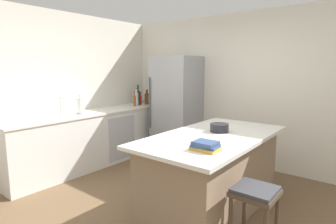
{
  "coord_description": "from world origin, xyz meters",
  "views": [
    {
      "loc": [
        1.87,
        -2.27,
        1.68
      ],
      "look_at": [
        -0.76,
        1.05,
        1.0
      ],
      "focal_mm": 29.44,
      "sensor_mm": 36.0,
      "label": 1
    }
  ],
  "objects_px": {
    "refrigerator": "(176,107)",
    "mixing_bowl": "(219,128)",
    "whiskey_bottle": "(147,98)",
    "cookbook_stack": "(205,146)",
    "soda_bottle": "(137,99)",
    "kitchen_island": "(212,172)",
    "syrup_bottle": "(147,98)",
    "vinegar_bottle": "(134,100)",
    "wine_bottle": "(138,97)",
    "bar_stool": "(255,201)",
    "sink_faucet": "(61,106)",
    "hot_sauce_bottle": "(140,99)",
    "paper_towel_roll": "(80,106)"
  },
  "relations": [
    {
      "from": "whiskey_bottle",
      "to": "cookbook_stack",
      "type": "bearing_deg",
      "value": -37.58
    },
    {
      "from": "whiskey_bottle",
      "to": "wine_bottle",
      "type": "xyz_separation_m",
      "value": [
        -0.06,
        -0.19,
        0.04
      ]
    },
    {
      "from": "hot_sauce_bottle",
      "to": "refrigerator",
      "type": "bearing_deg",
      "value": 3.62
    },
    {
      "from": "refrigerator",
      "to": "bar_stool",
      "type": "relative_size",
      "value": 2.82
    },
    {
      "from": "sink_faucet",
      "to": "mixing_bowl",
      "type": "distance_m",
      "value": 2.53
    },
    {
      "from": "sink_faucet",
      "to": "vinegar_bottle",
      "type": "height_order",
      "value": "sink_faucet"
    },
    {
      "from": "bar_stool",
      "to": "syrup_bottle",
      "type": "relative_size",
      "value": 2.31
    },
    {
      "from": "hot_sauce_bottle",
      "to": "mixing_bowl",
      "type": "distance_m",
      "value": 2.66
    },
    {
      "from": "soda_bottle",
      "to": "vinegar_bottle",
      "type": "bearing_deg",
      "value": -71.84
    },
    {
      "from": "bar_stool",
      "to": "cookbook_stack",
      "type": "relative_size",
      "value": 2.54
    },
    {
      "from": "refrigerator",
      "to": "cookbook_stack",
      "type": "bearing_deg",
      "value": -47.48
    },
    {
      "from": "hot_sauce_bottle",
      "to": "paper_towel_roll",
      "type": "bearing_deg",
      "value": -87.78
    },
    {
      "from": "refrigerator",
      "to": "mixing_bowl",
      "type": "bearing_deg",
      "value": -37.74
    },
    {
      "from": "soda_bottle",
      "to": "mixing_bowl",
      "type": "height_order",
      "value": "soda_bottle"
    },
    {
      "from": "hot_sauce_bottle",
      "to": "cookbook_stack",
      "type": "bearing_deg",
      "value": -35.3
    },
    {
      "from": "refrigerator",
      "to": "wine_bottle",
      "type": "relative_size",
      "value": 4.69
    },
    {
      "from": "bar_stool",
      "to": "mixing_bowl",
      "type": "bearing_deg",
      "value": 135.04
    },
    {
      "from": "wine_bottle",
      "to": "vinegar_bottle",
      "type": "xyz_separation_m",
      "value": [
        0.08,
        -0.18,
        -0.05
      ]
    },
    {
      "from": "sink_faucet",
      "to": "syrup_bottle",
      "type": "relative_size",
      "value": 1.03
    },
    {
      "from": "vinegar_bottle",
      "to": "sink_faucet",
      "type": "bearing_deg",
      "value": -95.1
    },
    {
      "from": "sink_faucet",
      "to": "mixing_bowl",
      "type": "bearing_deg",
      "value": 14.46
    },
    {
      "from": "sink_faucet",
      "to": "refrigerator",
      "type": "bearing_deg",
      "value": 63.09
    },
    {
      "from": "refrigerator",
      "to": "sink_faucet",
      "type": "bearing_deg",
      "value": -116.91
    },
    {
      "from": "cookbook_stack",
      "to": "refrigerator",
      "type": "bearing_deg",
      "value": 132.52
    },
    {
      "from": "bar_stool",
      "to": "whiskey_bottle",
      "type": "xyz_separation_m",
      "value": [
        -3.08,
        1.97,
        0.51
      ]
    },
    {
      "from": "paper_towel_roll",
      "to": "cookbook_stack",
      "type": "distance_m",
      "value": 2.65
    },
    {
      "from": "sink_faucet",
      "to": "cookbook_stack",
      "type": "relative_size",
      "value": 1.14
    },
    {
      "from": "sink_faucet",
      "to": "hot_sauce_bottle",
      "type": "distance_m",
      "value": 1.76
    },
    {
      "from": "syrup_bottle",
      "to": "vinegar_bottle",
      "type": "height_order",
      "value": "syrup_bottle"
    },
    {
      "from": "paper_towel_roll",
      "to": "mixing_bowl",
      "type": "height_order",
      "value": "paper_towel_roll"
    },
    {
      "from": "soda_bottle",
      "to": "mixing_bowl",
      "type": "distance_m",
      "value": 2.53
    },
    {
      "from": "bar_stool",
      "to": "vinegar_bottle",
      "type": "height_order",
      "value": "vinegar_bottle"
    },
    {
      "from": "kitchen_island",
      "to": "cookbook_stack",
      "type": "distance_m",
      "value": 0.8
    },
    {
      "from": "hot_sauce_bottle",
      "to": "vinegar_bottle",
      "type": "height_order",
      "value": "vinegar_bottle"
    },
    {
      "from": "refrigerator",
      "to": "bar_stool",
      "type": "height_order",
      "value": "refrigerator"
    },
    {
      "from": "cookbook_stack",
      "to": "sink_faucet",
      "type": "bearing_deg",
      "value": 177.12
    },
    {
      "from": "mixing_bowl",
      "to": "hot_sauce_bottle",
      "type": "bearing_deg",
      "value": 154.99
    },
    {
      "from": "bar_stool",
      "to": "syrup_bottle",
      "type": "xyz_separation_m",
      "value": [
        -3.16,
        2.07,
        0.51
      ]
    },
    {
      "from": "syrup_bottle",
      "to": "wine_bottle",
      "type": "relative_size",
      "value": 0.72
    },
    {
      "from": "bar_stool",
      "to": "syrup_bottle",
      "type": "bearing_deg",
      "value": 146.72
    },
    {
      "from": "kitchen_island",
      "to": "mixing_bowl",
      "type": "height_order",
      "value": "mixing_bowl"
    },
    {
      "from": "kitchen_island",
      "to": "refrigerator",
      "type": "distance_m",
      "value": 2.12
    },
    {
      "from": "wine_bottle",
      "to": "cookbook_stack",
      "type": "height_order",
      "value": "wine_bottle"
    },
    {
      "from": "sink_faucet",
      "to": "whiskey_bottle",
      "type": "xyz_separation_m",
      "value": [
        0.12,
        1.85,
        -0.04
      ]
    },
    {
      "from": "kitchen_island",
      "to": "whiskey_bottle",
      "type": "relative_size",
      "value": 6.98
    },
    {
      "from": "whiskey_bottle",
      "to": "soda_bottle",
      "type": "height_order",
      "value": "soda_bottle"
    },
    {
      "from": "syrup_bottle",
      "to": "vinegar_bottle",
      "type": "relative_size",
      "value": 1.01
    },
    {
      "from": "bar_stool",
      "to": "hot_sauce_bottle",
      "type": "bearing_deg",
      "value": 149.34
    },
    {
      "from": "bar_stool",
      "to": "hot_sauce_bottle",
      "type": "relative_size",
      "value": 2.6
    },
    {
      "from": "refrigerator",
      "to": "bar_stool",
      "type": "distance_m",
      "value": 3.01
    }
  ]
}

